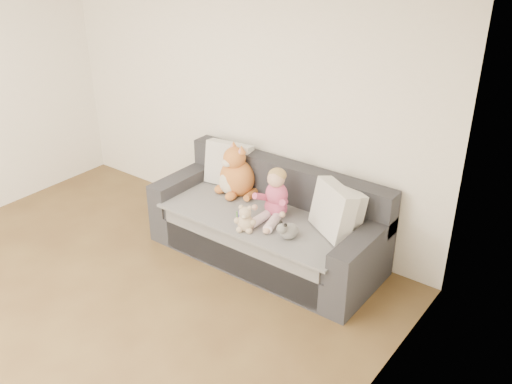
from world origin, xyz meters
TOP-DOWN VIEW (x-y plane):
  - room_shell at (0.00, 0.42)m, footprint 5.00×5.00m
  - sofa at (0.70, 2.06)m, footprint 2.20×0.94m
  - cushion_left at (0.03, 2.30)m, footprint 0.50×0.29m
  - cushion_right_back at (1.39, 2.23)m, footprint 0.45×0.35m
  - cushion_right_front at (1.36, 2.08)m, footprint 0.52×0.43m
  - toddler at (0.80, 2.01)m, footprint 0.33×0.48m
  - plush_cat at (0.23, 2.17)m, footprint 0.42×0.38m
  - teddy_bear at (0.74, 1.66)m, footprint 0.19×0.16m
  - plush_cow at (1.11, 1.77)m, footprint 0.15×0.22m
  - sippy_cup at (0.60, 1.78)m, footprint 0.10×0.08m

SIDE VIEW (x-z plane):
  - sofa at x=0.70m, z-range -0.12..0.73m
  - sippy_cup at x=0.60m, z-range 0.48..0.59m
  - plush_cow at x=1.11m, z-range 0.46..0.64m
  - teddy_bear at x=0.74m, z-range 0.45..0.70m
  - cushion_right_back at x=1.39m, z-range 0.47..0.86m
  - toddler at x=0.80m, z-range 0.43..0.91m
  - plush_cat at x=0.23m, z-range 0.40..0.95m
  - cushion_left at x=0.03m, z-range 0.47..0.92m
  - cushion_right_front at x=1.36m, z-range 0.47..0.92m
  - room_shell at x=0.00m, z-range -1.20..3.80m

